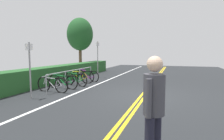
% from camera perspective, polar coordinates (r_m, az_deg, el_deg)
% --- Properties ---
extents(ground_plane, '(35.17, 11.94, 0.05)m').
position_cam_1_polar(ground_plane, '(8.10, 9.40, -7.59)').
color(ground_plane, '#232628').
extents(centre_line_yellow_inner, '(31.65, 0.10, 0.00)m').
position_cam_1_polar(centre_line_yellow_inner, '(8.08, 9.97, -7.43)').
color(centre_line_yellow_inner, gold).
rests_on(centre_line_yellow_inner, ground_plane).
extents(centre_line_yellow_outer, '(31.65, 0.10, 0.00)m').
position_cam_1_polar(centre_line_yellow_outer, '(8.11, 8.84, -7.37)').
color(centre_line_yellow_outer, gold).
rests_on(centre_line_yellow_outer, ground_plane).
extents(bike_lane_stripe_white, '(31.65, 0.12, 0.00)m').
position_cam_1_polar(bike_lane_stripe_white, '(8.98, -8.92, -6.11)').
color(bike_lane_stripe_white, white).
rests_on(bike_lane_stripe_white, ground_plane).
extents(bike_rack, '(4.47, 0.05, 0.84)m').
position_cam_1_polar(bike_rack, '(10.30, -11.56, -1.19)').
color(bike_rack, '#9EA0A5').
rests_on(bike_rack, ground_plane).
extents(bicycle_0, '(0.46, 1.67, 0.73)m').
position_cam_1_polar(bicycle_0, '(8.91, -17.35, -4.17)').
color(bicycle_0, black).
rests_on(bicycle_0, ground_plane).
extents(bicycle_1, '(0.46, 1.73, 0.73)m').
position_cam_1_polar(bicycle_1, '(9.63, -14.42, -3.38)').
color(bicycle_1, black).
rests_on(bicycle_1, ground_plane).
extents(bicycle_2, '(0.61, 1.62, 0.74)m').
position_cam_1_polar(bicycle_2, '(10.32, -10.82, -2.71)').
color(bicycle_2, black).
rests_on(bicycle_2, ground_plane).
extents(bicycle_3, '(0.62, 1.74, 0.78)m').
position_cam_1_polar(bicycle_3, '(11.04, -9.93, -2.05)').
color(bicycle_3, black).
rests_on(bicycle_3, ground_plane).
extents(bicycle_4, '(0.63, 1.75, 0.73)m').
position_cam_1_polar(bicycle_4, '(11.75, -7.36, -1.67)').
color(bicycle_4, black).
rests_on(bicycle_4, ground_plane).
extents(pedestrian, '(0.48, 0.32, 1.74)m').
position_cam_1_polar(pedestrian, '(2.94, 12.36, -10.25)').
color(pedestrian, '#1E1E2D').
rests_on(pedestrian, ground_plane).
extents(sign_post_near, '(0.36, 0.06, 2.15)m').
position_cam_1_polar(sign_post_near, '(7.80, -23.33, 1.40)').
color(sign_post_near, gray).
rests_on(sign_post_near, ground_plane).
extents(sign_post_far, '(0.36, 0.09, 2.49)m').
position_cam_1_polar(sign_post_far, '(13.14, -4.30, 4.10)').
color(sign_post_far, gray).
rests_on(sign_post_far, ground_plane).
extents(hedge_backdrop, '(13.42, 1.01, 0.94)m').
position_cam_1_polar(hedge_backdrop, '(12.48, -14.87, -0.80)').
color(hedge_backdrop, '#235626').
rests_on(hedge_backdrop, ground_plane).
extents(tree_mid, '(2.34, 2.34, 4.83)m').
position_cam_1_polar(tree_mid, '(17.73, -9.53, 10.42)').
color(tree_mid, brown).
rests_on(tree_mid, ground_plane).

